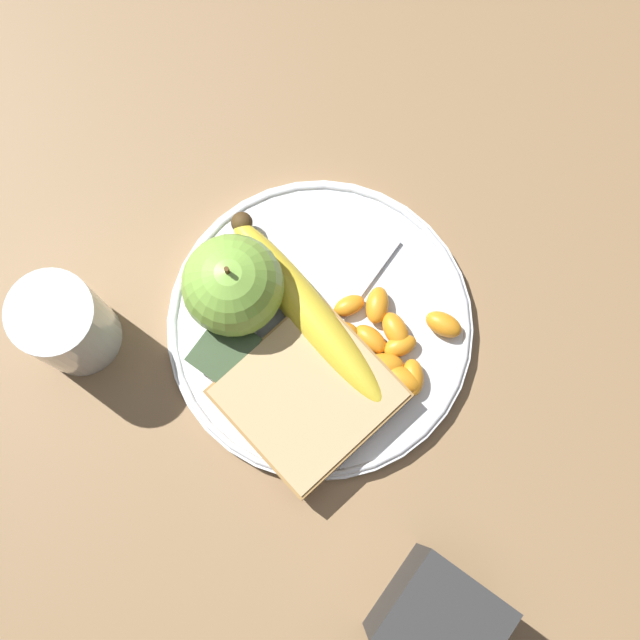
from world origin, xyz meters
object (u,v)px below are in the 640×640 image
at_px(plate, 320,326).
at_px(banana, 309,307).
at_px(juice_glass, 67,326).
at_px(apple, 233,285).
at_px(jam_packet, 225,352).
at_px(fork, 326,332).
at_px(bread_slice, 309,395).
at_px(condiment_caddy, 437,619).

relative_size(plate, banana, 1.27).
height_order(juice_glass, apple, apple).
bearing_deg(juice_glass, apple, -41.06).
bearing_deg(banana, plate, -107.35).
bearing_deg(juice_glass, jam_packet, -62.15).
bearing_deg(fork, jam_packet, -42.11).
distance_m(bread_slice, jam_packet, 0.07).
xyz_separation_m(bread_slice, fork, (0.05, 0.02, -0.01)).
bearing_deg(jam_packet, banana, -26.61).
height_order(plate, fork, fork).
relative_size(apple, banana, 0.45).
relative_size(plate, condiment_caddy, 2.50).
bearing_deg(plate, juice_glass, 127.76).
distance_m(plate, jam_packet, 0.08).
relative_size(plate, bread_slice, 1.78).
height_order(plate, apple, apple).
bearing_deg(condiment_caddy, fork, 55.69).
bearing_deg(apple, bread_slice, -108.63).
xyz_separation_m(apple, fork, (0.02, -0.08, -0.04)).
bearing_deg(juice_glass, condiment_caddy, -92.05).
xyz_separation_m(plate, juice_glass, (-0.12, 0.15, 0.04)).
distance_m(plate, apple, 0.08).
bearing_deg(banana, juice_glass, 131.37).
bearing_deg(apple, plate, -73.27).
bearing_deg(bread_slice, plate, 26.89).
distance_m(banana, condiment_caddy, 0.25).
relative_size(plate, apple, 2.79).
distance_m(plate, condiment_caddy, 0.24).
bearing_deg(apple, jam_packet, -154.29).
bearing_deg(plate, jam_packet, 143.04).
relative_size(juice_glass, fork, 0.57).
xyz_separation_m(juice_glass, condiment_caddy, (-0.01, -0.35, 0.01)).
bearing_deg(condiment_caddy, bread_slice, 65.03).
bearing_deg(bread_slice, juice_glass, 110.40).
distance_m(banana, fork, 0.03).
xyz_separation_m(plate, jam_packet, (-0.06, 0.05, 0.01)).
distance_m(apple, jam_packet, 0.06).
bearing_deg(apple, fork, -76.44).
bearing_deg(jam_packet, bread_slice, -81.70).
distance_m(juice_glass, fork, 0.20).
distance_m(banana, jam_packet, 0.08).
distance_m(juice_glass, jam_packet, 0.12).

